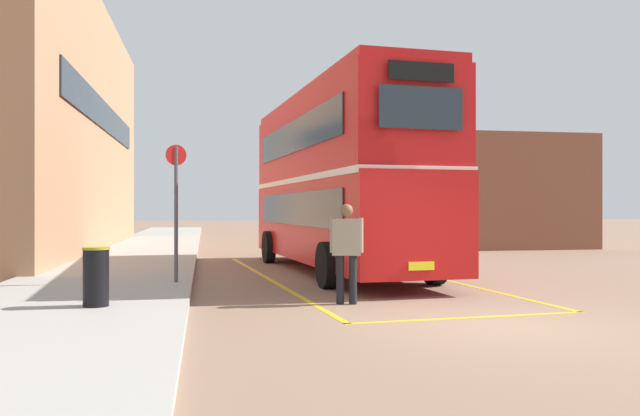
{
  "coord_description": "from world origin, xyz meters",
  "views": [
    {
      "loc": [
        -4.25,
        -8.86,
        1.71
      ],
      "look_at": [
        -0.54,
        11.71,
        1.72
      ],
      "focal_mm": 36.11,
      "sensor_mm": 36.0,
      "label": 1
    }
  ],
  "objects_px": {
    "litter_bin": "(96,277)",
    "bus_stop_sign": "(176,200)",
    "pedestrian_boarding": "(347,245)",
    "single_deck_bus": "(351,210)",
    "double_decker_bus": "(338,178)"
  },
  "relations": [
    {
      "from": "double_decker_bus",
      "to": "pedestrian_boarding",
      "type": "distance_m",
      "value": 5.97
    },
    {
      "from": "double_decker_bus",
      "to": "pedestrian_boarding",
      "type": "xyz_separation_m",
      "value": [
        -1.03,
        -5.7,
        -1.46
      ]
    },
    {
      "from": "pedestrian_boarding",
      "to": "bus_stop_sign",
      "type": "distance_m",
      "value": 4.24
    },
    {
      "from": "double_decker_bus",
      "to": "litter_bin",
      "type": "bearing_deg",
      "value": -130.56
    },
    {
      "from": "litter_bin",
      "to": "bus_stop_sign",
      "type": "height_order",
      "value": "bus_stop_sign"
    },
    {
      "from": "pedestrian_boarding",
      "to": "bus_stop_sign",
      "type": "relative_size",
      "value": 0.61
    },
    {
      "from": "single_deck_bus",
      "to": "bus_stop_sign",
      "type": "distance_m",
      "value": 21.95
    },
    {
      "from": "pedestrian_boarding",
      "to": "litter_bin",
      "type": "height_order",
      "value": "pedestrian_boarding"
    },
    {
      "from": "pedestrian_boarding",
      "to": "litter_bin",
      "type": "relative_size",
      "value": 1.89
    },
    {
      "from": "single_deck_bus",
      "to": "litter_bin",
      "type": "height_order",
      "value": "single_deck_bus"
    },
    {
      "from": "pedestrian_boarding",
      "to": "litter_bin",
      "type": "xyz_separation_m",
      "value": [
        -4.21,
        -0.43,
        -0.43
      ]
    },
    {
      "from": "bus_stop_sign",
      "to": "litter_bin",
      "type": "bearing_deg",
      "value": -109.27
    },
    {
      "from": "double_decker_bus",
      "to": "pedestrian_boarding",
      "type": "bearing_deg",
      "value": -100.23
    },
    {
      "from": "pedestrian_boarding",
      "to": "litter_bin",
      "type": "bearing_deg",
      "value": -174.2
    },
    {
      "from": "pedestrian_boarding",
      "to": "bus_stop_sign",
      "type": "xyz_separation_m",
      "value": [
        -3.09,
        2.78,
        0.84
      ]
    }
  ]
}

